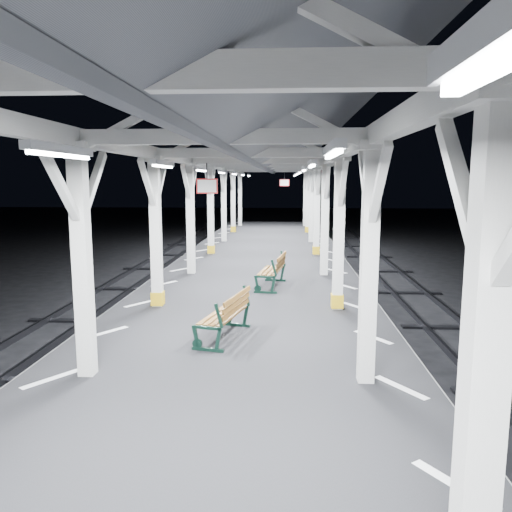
{
  "coord_description": "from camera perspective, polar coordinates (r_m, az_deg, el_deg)",
  "views": [
    {
      "loc": [
        0.87,
        -8.77,
        3.81
      ],
      "look_at": [
        0.23,
        1.74,
        2.2
      ],
      "focal_mm": 35.0,
      "sensor_mm": 36.0,
      "label": 1
    }
  ],
  "objects": [
    {
      "name": "canopy",
      "position": [
        8.83,
        -2.24,
        13.55
      ],
      "size": [
        5.4,
        49.0,
        4.65
      ],
      "color": "silver",
      "rests_on": "platform"
    },
    {
      "name": "hazard_stripes_right",
      "position": [
        9.34,
        13.23,
        -9.03
      ],
      "size": [
        1.0,
        48.0,
        0.01
      ],
      "primitive_type": "cube",
      "color": "silver",
      "rests_on": "platform"
    },
    {
      "name": "hazard_stripes_left",
      "position": [
        9.79,
        -16.68,
        -8.34
      ],
      "size": [
        1.0,
        48.0,
        0.01
      ],
      "primitive_type": "cube",
      "color": "silver",
      "rests_on": "platform"
    },
    {
      "name": "bench_near",
      "position": [
        8.95,
        -3.26,
        -6.65
      ],
      "size": [
        0.9,
        1.63,
        0.83
      ],
      "rotation": [
        0.0,
        0.0,
        -0.23
      ],
      "color": "#112F24",
      "rests_on": "platform"
    },
    {
      "name": "ground",
      "position": [
        9.6,
        -2.06,
        -14.7
      ],
      "size": [
        120.0,
        120.0,
        0.0
      ],
      "primitive_type": "plane",
      "color": "black",
      "rests_on": "ground"
    },
    {
      "name": "platform",
      "position": [
        9.41,
        -2.08,
        -11.9
      ],
      "size": [
        6.0,
        50.0,
        1.0
      ],
      "primitive_type": "cube",
      "color": "black",
      "rests_on": "ground"
    },
    {
      "name": "bench_mid",
      "position": [
        13.15,
        2.1,
        -1.58
      ],
      "size": [
        0.82,
        1.68,
        0.88
      ],
      "rotation": [
        0.0,
        0.0,
        -0.14
      ],
      "color": "#112F24",
      "rests_on": "platform"
    }
  ]
}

